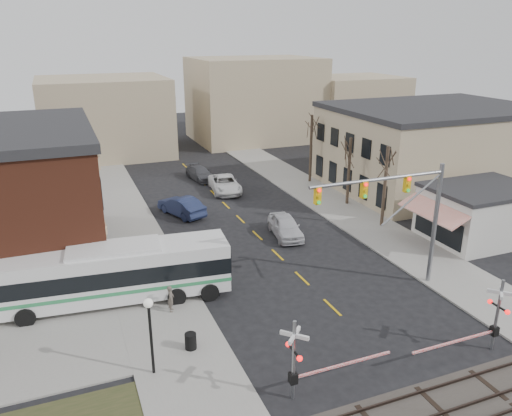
{
  "coord_description": "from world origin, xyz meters",
  "views": [
    {
      "loc": [
        -13.88,
        -20.51,
        15.52
      ],
      "look_at": [
        -1.29,
        11.05,
        3.5
      ],
      "focal_mm": 35.0,
      "sensor_mm": 36.0,
      "label": 1
    }
  ],
  "objects_px": {
    "traffic_signal_mast": "(404,205)",
    "rr_crossing_west": "(302,359)",
    "rr_crossing_east": "(490,318)",
    "transit_bus": "(116,273)",
    "trash_bin": "(191,341)",
    "pedestrian_near": "(171,299)",
    "car_a": "(285,226)",
    "car_d": "(200,173)",
    "car_c": "(225,184)",
    "car_b": "(181,206)",
    "pedestrian_far": "(153,286)",
    "street_lamp": "(150,320)"
  },
  "relations": [
    {
      "from": "traffic_signal_mast",
      "to": "rr_crossing_west",
      "type": "xyz_separation_m",
      "value": [
        -10.06,
        -6.71,
        -3.73
      ]
    },
    {
      "from": "rr_crossing_east",
      "to": "rr_crossing_west",
      "type": "bearing_deg",
      "value": 177.34
    },
    {
      "from": "transit_bus",
      "to": "rr_crossing_west",
      "type": "xyz_separation_m",
      "value": [
        6.55,
        -11.66,
        0.02
      ]
    },
    {
      "from": "transit_bus",
      "to": "trash_bin",
      "type": "bearing_deg",
      "value": -66.53
    },
    {
      "from": "rr_crossing_west",
      "to": "pedestrian_near",
      "type": "xyz_separation_m",
      "value": [
        -3.86,
        9.19,
        -1.04
      ]
    },
    {
      "from": "traffic_signal_mast",
      "to": "car_a",
      "type": "xyz_separation_m",
      "value": [
        -2.84,
        10.54,
        -4.85
      ]
    },
    {
      "from": "traffic_signal_mast",
      "to": "car_d",
      "type": "height_order",
      "value": "traffic_signal_mast"
    },
    {
      "from": "car_c",
      "to": "car_d",
      "type": "distance_m",
      "value": 5.32
    },
    {
      "from": "car_b",
      "to": "car_a",
      "type": "bearing_deg",
      "value": 108.33
    },
    {
      "from": "pedestrian_near",
      "to": "pedestrian_far",
      "type": "height_order",
      "value": "pedestrian_near"
    },
    {
      "from": "rr_crossing_west",
      "to": "car_d",
      "type": "relative_size",
      "value": 1.15
    },
    {
      "from": "traffic_signal_mast",
      "to": "trash_bin",
      "type": "bearing_deg",
      "value": -173.71
    },
    {
      "from": "street_lamp",
      "to": "trash_bin",
      "type": "bearing_deg",
      "value": 29.81
    },
    {
      "from": "pedestrian_near",
      "to": "pedestrian_far",
      "type": "relative_size",
      "value": 1.02
    },
    {
      "from": "transit_bus",
      "to": "rr_crossing_west",
      "type": "relative_size",
      "value": 2.44
    },
    {
      "from": "transit_bus",
      "to": "car_b",
      "type": "xyz_separation_m",
      "value": [
        7.21,
        13.46,
        -1.08
      ]
    },
    {
      "from": "street_lamp",
      "to": "traffic_signal_mast",
      "type": "bearing_deg",
      "value": 9.79
    },
    {
      "from": "car_b",
      "to": "rr_crossing_west",
      "type": "bearing_deg",
      "value": 67.04
    },
    {
      "from": "car_b",
      "to": "pedestrian_near",
      "type": "relative_size",
      "value": 3.24
    },
    {
      "from": "trash_bin",
      "to": "car_c",
      "type": "xyz_separation_m",
      "value": [
        10.2,
        25.14,
        0.27
      ]
    },
    {
      "from": "trash_bin",
      "to": "car_d",
      "type": "xyz_separation_m",
      "value": [
        9.06,
        30.34,
        0.16
      ]
    },
    {
      "from": "traffic_signal_mast",
      "to": "car_b",
      "type": "height_order",
      "value": "traffic_signal_mast"
    },
    {
      "from": "rr_crossing_west",
      "to": "trash_bin",
      "type": "bearing_deg",
      "value": 125.77
    },
    {
      "from": "car_c",
      "to": "rr_crossing_east",
      "type": "bearing_deg",
      "value": -76.09
    },
    {
      "from": "trash_bin",
      "to": "rr_crossing_west",
      "type": "bearing_deg",
      "value": -54.23
    },
    {
      "from": "pedestrian_near",
      "to": "pedestrian_far",
      "type": "bearing_deg",
      "value": 35.57
    },
    {
      "from": "street_lamp",
      "to": "rr_crossing_east",
      "type": "bearing_deg",
      "value": -15.32
    },
    {
      "from": "car_b",
      "to": "pedestrian_far",
      "type": "distance_m",
      "value": 14.95
    },
    {
      "from": "car_a",
      "to": "car_b",
      "type": "distance_m",
      "value": 10.25
    },
    {
      "from": "rr_crossing_east",
      "to": "pedestrian_near",
      "type": "xyz_separation_m",
      "value": [
        -14.17,
        9.67,
        -1.04
      ]
    },
    {
      "from": "traffic_signal_mast",
      "to": "street_lamp",
      "type": "relative_size",
      "value": 2.3
    },
    {
      "from": "traffic_signal_mast",
      "to": "pedestrian_near",
      "type": "distance_m",
      "value": 14.92
    },
    {
      "from": "car_b",
      "to": "car_d",
      "type": "height_order",
      "value": "car_b"
    },
    {
      "from": "street_lamp",
      "to": "car_d",
      "type": "bearing_deg",
      "value": 70.45
    },
    {
      "from": "trash_bin",
      "to": "car_c",
      "type": "bearing_deg",
      "value": 67.92
    },
    {
      "from": "traffic_signal_mast",
      "to": "rr_crossing_west",
      "type": "bearing_deg",
      "value": -146.31
    },
    {
      "from": "trash_bin",
      "to": "pedestrian_far",
      "type": "height_order",
      "value": "pedestrian_far"
    },
    {
      "from": "car_d",
      "to": "pedestrian_near",
      "type": "bearing_deg",
      "value": -118.16
    },
    {
      "from": "rr_crossing_west",
      "to": "pedestrian_far",
      "type": "distance_m",
      "value": 12.05
    },
    {
      "from": "trash_bin",
      "to": "car_b",
      "type": "bearing_deg",
      "value": 77.57
    },
    {
      "from": "rr_crossing_west",
      "to": "pedestrian_near",
      "type": "height_order",
      "value": "rr_crossing_west"
    },
    {
      "from": "pedestrian_far",
      "to": "rr_crossing_west",
      "type": "bearing_deg",
      "value": -126.18
    },
    {
      "from": "car_a",
      "to": "car_d",
      "type": "xyz_separation_m",
      "value": [
        -1.9,
        18.28,
        -0.14
      ]
    },
    {
      "from": "pedestrian_near",
      "to": "car_b",
      "type": "bearing_deg",
      "value": -0.08
    },
    {
      "from": "rr_crossing_west",
      "to": "car_c",
      "type": "relative_size",
      "value": 0.95
    },
    {
      "from": "car_b",
      "to": "car_d",
      "type": "xyz_separation_m",
      "value": [
        4.66,
        10.4,
        -0.15
      ]
    },
    {
      "from": "traffic_signal_mast",
      "to": "rr_crossing_west",
      "type": "height_order",
      "value": "traffic_signal_mast"
    },
    {
      "from": "traffic_signal_mast",
      "to": "rr_crossing_east",
      "type": "relative_size",
      "value": 1.64
    },
    {
      "from": "car_d",
      "to": "pedestrian_near",
      "type": "xyz_separation_m",
      "value": [
        -9.18,
        -26.34,
        0.22
      ]
    },
    {
      "from": "rr_crossing_east",
      "to": "car_d",
      "type": "bearing_deg",
      "value": 97.89
    }
  ]
}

